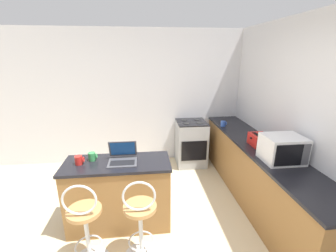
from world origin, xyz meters
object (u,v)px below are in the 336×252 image
at_px(bar_stool_near, 86,227).
at_px(bar_stool_far, 141,223).
at_px(stove_range, 191,143).
at_px(mug_blue, 223,124).
at_px(toaster, 259,140).
at_px(mug_red, 79,160).
at_px(microwave, 283,149).
at_px(mug_green, 92,156).
at_px(laptop, 123,156).

distance_m(bar_stool_near, bar_stool_far, 0.54).
relative_size(stove_range, mug_blue, 8.63).
bearing_deg(mug_blue, toaster, -77.91).
height_order(bar_stool_near, stove_range, bar_stool_near).
bearing_deg(bar_stool_near, toaster, 22.01).
xyz_separation_m(bar_stool_near, mug_red, (-0.16, 0.58, 0.47)).
relative_size(microwave, mug_green, 4.31).
xyz_separation_m(bar_stool_far, toaster, (1.69, 0.90, 0.50)).
bearing_deg(laptop, stove_range, 52.69).
bearing_deg(mug_blue, microwave, -81.27).
xyz_separation_m(toaster, mug_blue, (-0.20, 0.92, -0.03)).
xyz_separation_m(bar_stool_far, mug_red, (-0.70, 0.58, 0.47)).
bearing_deg(bar_stool_far, toaster, 28.14).
bearing_deg(laptop, mug_red, -176.21).
relative_size(toaster, mug_red, 2.54).
relative_size(bar_stool_far, stove_range, 1.12).
bearing_deg(toaster, bar_stool_far, -151.86).
distance_m(toaster, mug_red, 2.41).
bearing_deg(mug_blue, stove_range, 145.80).
bearing_deg(mug_green, stove_range, 43.93).
distance_m(bar_stool_far, mug_green, 1.00).
xyz_separation_m(laptop, microwave, (1.91, -0.21, 0.10)).
distance_m(laptop, mug_blue, 2.08).
relative_size(bar_stool_far, mug_red, 9.56).
bearing_deg(mug_red, microwave, -4.25).
bearing_deg(microwave, laptop, 173.64).
relative_size(toaster, stove_range, 0.30).
height_order(bar_stool_far, laptop, laptop).
height_order(stove_range, mug_green, mug_green).
xyz_separation_m(microwave, mug_blue, (-0.22, 1.43, -0.11)).
height_order(microwave, mug_green, microwave).
xyz_separation_m(mug_green, mug_red, (-0.13, -0.09, 0.00)).
relative_size(bar_stool_near, microwave, 2.21).
relative_size(stove_range, mug_green, 8.50).
bearing_deg(toaster, bar_stool_near, -157.99).
bearing_deg(microwave, bar_stool_near, -169.96).
xyz_separation_m(toaster, stove_range, (-0.70, 1.27, -0.52)).
bearing_deg(microwave, mug_blue, 98.73).
relative_size(stove_range, mug_red, 8.51).
height_order(stove_range, mug_red, mug_red).
bearing_deg(stove_range, mug_red, -136.74).
bearing_deg(microwave, mug_green, 173.25).
bearing_deg(stove_range, microwave, -67.77).
xyz_separation_m(bar_stool_near, bar_stool_far, (0.54, 0.00, 0.00)).
xyz_separation_m(microwave, toaster, (-0.02, 0.50, -0.08)).
relative_size(bar_stool_near, laptop, 2.98).
bearing_deg(bar_stool_far, mug_red, 140.63).
bearing_deg(laptop, mug_green, 171.26).
height_order(laptop, mug_green, laptop).
xyz_separation_m(microwave, mug_green, (-2.28, 0.27, -0.11)).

